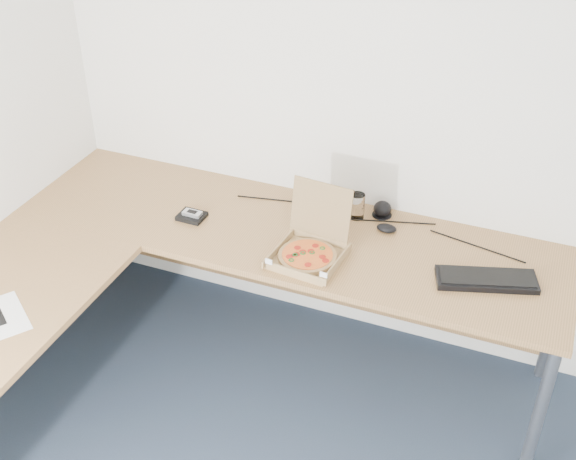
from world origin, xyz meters
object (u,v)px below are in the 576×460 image
at_px(desk, 179,273).
at_px(drinking_glass, 357,206).
at_px(wallet, 192,216).
at_px(keyboard, 486,280).
at_px(pizza_box, 309,251).

distance_m(desk, drinking_glass, 0.87).
bearing_deg(wallet, desk, -69.63).
bearing_deg(keyboard, wallet, 163.49).
bearing_deg(wallet, drinking_glass, 23.64).
distance_m(drinking_glass, wallet, 0.76).
relative_size(drinking_glass, wallet, 1.00).
height_order(desk, pizza_box, pizza_box).
xyz_separation_m(desk, keyboard, (1.21, 0.38, 0.04)).
bearing_deg(pizza_box, desk, -145.71).
height_order(pizza_box, drinking_glass, pizza_box).
relative_size(drinking_glass, keyboard, 0.30).
bearing_deg(pizza_box, wallet, 177.20).
bearing_deg(wallet, keyboard, 2.05).
height_order(drinking_glass, wallet, drinking_glass).
relative_size(pizza_box, wallet, 2.67).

